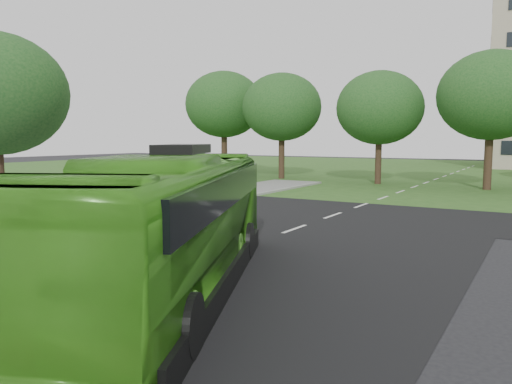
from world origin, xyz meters
TOP-DOWN VIEW (x-y plane):
  - ground at (0.00, 0.00)m, footprint 160.00×160.00m
  - street_surfaces at (-0.38, 22.75)m, footprint 120.00×120.00m
  - tree_park_a at (-12.01, 27.80)m, footprint 6.96×6.96m
  - tree_park_b at (-3.03, 26.88)m, footprint 6.66×6.66m
  - tree_park_c at (4.82, 26.40)m, footprint 7.17×7.17m
  - tree_park_f at (-19.04, 29.15)m, footprint 7.51×7.51m
  - bus at (1.00, -2.60)m, footprint 7.01×11.54m

SIDE VIEW (x-z plane):
  - ground at x=0.00m, z-range 0.00..0.00m
  - street_surfaces at x=-0.38m, z-range -0.05..0.10m
  - bus at x=1.00m, z-range 0.00..3.18m
  - tree_park_b at x=-3.03m, z-range 1.52..10.26m
  - tree_park_a at x=-12.01m, z-range 1.65..10.90m
  - tree_park_c at x=4.82m, z-range 1.70..11.22m
  - tree_park_f at x=-19.04m, z-range 1.80..11.83m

